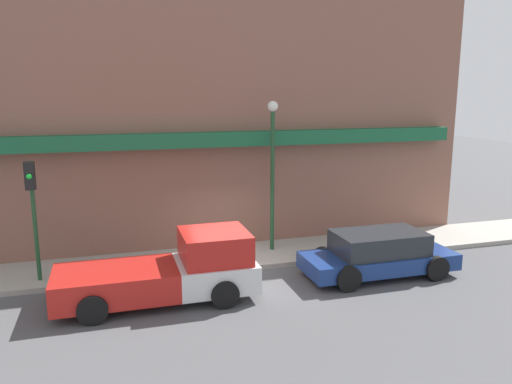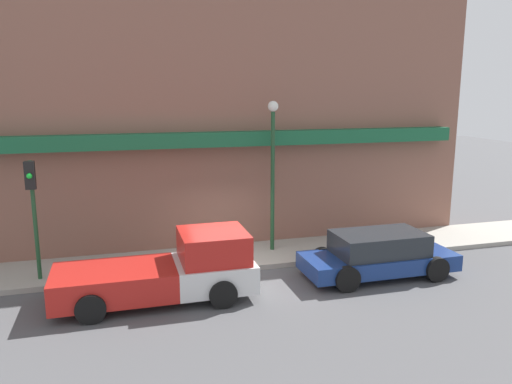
# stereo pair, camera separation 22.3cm
# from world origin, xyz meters

# --- Properties ---
(ground_plane) EXTENTS (80.00, 80.00, 0.00)m
(ground_plane) POSITION_xyz_m (0.00, 0.00, 0.00)
(ground_plane) COLOR #4C4C4F
(sidewalk) EXTENTS (36.00, 2.53, 0.17)m
(sidewalk) POSITION_xyz_m (0.00, 1.27, 0.08)
(sidewalk) COLOR #9E998E
(sidewalk) RESTS_ON ground
(building) EXTENTS (19.80, 3.80, 10.32)m
(building) POSITION_xyz_m (-0.02, 4.01, 4.72)
(building) COLOR brown
(building) RESTS_ON ground
(pickup_truck) EXTENTS (5.40, 2.22, 1.84)m
(pickup_truck) POSITION_xyz_m (-2.09, -1.45, 0.81)
(pickup_truck) COLOR silver
(pickup_truck) RESTS_ON ground
(parked_car) EXTENTS (4.77, 2.04, 1.40)m
(parked_car) POSITION_xyz_m (4.33, -1.45, 0.70)
(parked_car) COLOR navy
(parked_car) RESTS_ON ground
(fire_hydrant) EXTENTS (0.21, 0.21, 0.61)m
(fire_hydrant) POSITION_xyz_m (-0.19, 0.57, 0.47)
(fire_hydrant) COLOR red
(fire_hydrant) RESTS_ON sidewalk
(street_lamp) EXTENTS (0.36, 0.36, 5.18)m
(street_lamp) POSITION_xyz_m (1.81, 1.48, 3.43)
(street_lamp) COLOR #1E4728
(street_lamp) RESTS_ON sidewalk
(traffic_light) EXTENTS (0.28, 0.42, 3.55)m
(traffic_light) POSITION_xyz_m (-5.71, 0.59, 2.62)
(traffic_light) COLOR #1E4728
(traffic_light) RESTS_ON sidewalk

